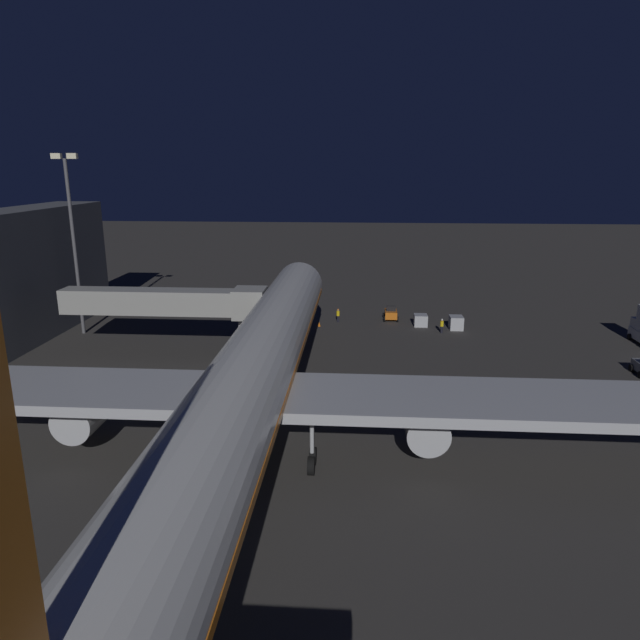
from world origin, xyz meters
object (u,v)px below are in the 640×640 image
object	(u,v)px
baggage_tug_lead	(391,314)
traffic_cone_nose_port	(319,324)
jet_bridge	(179,302)
ground_crew_by_belt_loader	(442,325)
baggage_container_mid_row	(456,323)
apron_floodlight_mast	(73,234)
airliner_at_gate	(250,382)
ground_crew_under_port_wing	(338,315)
traffic_cone_nose_starboard	(284,323)
baggage_container_near_belt	(421,320)

from	to	relation	value
baggage_tug_lead	traffic_cone_nose_port	size ratio (longest dim) A/B	4.77
jet_bridge	ground_crew_by_belt_loader	distance (m)	30.43
baggage_container_mid_row	traffic_cone_nose_port	world-z (taller)	baggage_container_mid_row
jet_bridge	apron_floodlight_mast	size ratio (longest dim) A/B	1.04
airliner_at_gate	jet_bridge	size ratio (longest dim) A/B	3.18
apron_floodlight_mast	baggage_container_mid_row	xyz separation A→B (m)	(-44.37, -4.78, -10.94)
ground_crew_under_port_wing	traffic_cone_nose_starboard	size ratio (longest dim) A/B	3.20
airliner_at_gate	baggage_tug_lead	world-z (taller)	airliner_at_gate
jet_bridge	airliner_at_gate	bearing A→B (deg)	118.13
apron_floodlight_mast	baggage_tug_lead	world-z (taller)	apron_floodlight_mast
ground_crew_by_belt_loader	ground_crew_under_port_wing	distance (m)	13.10
apron_floodlight_mast	traffic_cone_nose_starboard	world-z (taller)	apron_floodlight_mast
baggage_tug_lead	traffic_cone_nose_starboard	xyz separation A→B (m)	(13.38, 3.65, -0.51)
apron_floodlight_mast	baggage_container_near_belt	world-z (taller)	apron_floodlight_mast
airliner_at_gate	baggage_container_near_belt	bearing A→B (deg)	-113.20
jet_bridge	apron_floodlight_mast	bearing A→B (deg)	-25.81
airliner_at_gate	baggage_tug_lead	bearing A→B (deg)	-106.84
baggage_tug_lead	ground_crew_under_port_wing	size ratio (longest dim) A/B	1.49
airliner_at_gate	baggage_container_near_belt	distance (m)	37.68
apron_floodlight_mast	baggage_container_near_belt	bearing A→B (deg)	-171.50
baggage_tug_lead	traffic_cone_nose_starboard	distance (m)	13.87
ground_crew_under_port_wing	baggage_container_mid_row	bearing A→B (deg)	171.23
apron_floodlight_mast	baggage_tug_lead	bearing A→B (deg)	-166.85
ground_crew_by_belt_loader	airliner_at_gate	bearing A→B (deg)	61.64
baggage_tug_lead	baggage_container_near_belt	bearing A→B (deg)	144.16
baggage_container_mid_row	jet_bridge	bearing A→B (deg)	20.76
ground_crew_under_port_wing	traffic_cone_nose_port	bearing A→B (deg)	42.89
ground_crew_under_port_wing	traffic_cone_nose_starboard	bearing A→B (deg)	17.42
baggage_container_near_belt	ground_crew_by_belt_loader	size ratio (longest dim) A/B	0.97
jet_bridge	baggage_container_near_belt	size ratio (longest dim) A/B	12.65
ground_crew_by_belt_loader	baggage_container_near_belt	bearing A→B (deg)	-54.13
baggage_tug_lead	ground_crew_under_port_wing	distance (m)	6.91
ground_crew_by_belt_loader	traffic_cone_nose_port	distance (m)	14.85
airliner_at_gate	traffic_cone_nose_port	size ratio (longest dim) A/B	123.92
apron_floodlight_mast	traffic_cone_nose_port	distance (m)	30.38
jet_bridge	baggage_container_near_belt	xyz separation A→B (m)	(-26.27, -12.76, -4.87)
traffic_cone_nose_port	ground_crew_under_port_wing	bearing A→B (deg)	-137.11
ground_crew_by_belt_loader	apron_floodlight_mast	bearing A→B (deg)	4.02
airliner_at_gate	baggage_container_mid_row	world-z (taller)	airliner_at_gate
apron_floodlight_mast	baggage_container_mid_row	bearing A→B (deg)	-173.85
traffic_cone_nose_starboard	ground_crew_by_belt_loader	bearing A→B (deg)	174.21
jet_bridge	baggage_container_near_belt	distance (m)	29.60
airliner_at_gate	ground_crew_by_belt_loader	xyz separation A→B (m)	(-16.91, -31.33, -4.52)
apron_floodlight_mast	baggage_container_mid_row	distance (m)	45.95
traffic_cone_nose_port	traffic_cone_nose_starboard	distance (m)	4.40
airliner_at_gate	ground_crew_by_belt_loader	world-z (taller)	airliner_at_gate
jet_bridge	baggage_container_near_belt	world-z (taller)	jet_bridge
apron_floodlight_mast	ground_crew_by_belt_loader	bearing A→B (deg)	-175.98
jet_bridge	baggage_tug_lead	bearing A→B (deg)	-146.01
baggage_tug_lead	baggage_container_mid_row	size ratio (longest dim) A/B	1.41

